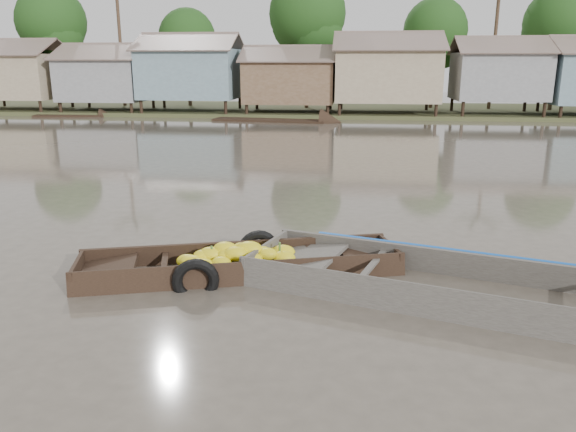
# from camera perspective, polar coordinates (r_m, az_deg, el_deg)

# --- Properties ---
(ground) EXTENTS (120.00, 120.00, 0.00)m
(ground) POSITION_cam_1_polar(r_m,az_deg,el_deg) (9.19, 3.44, -7.20)
(ground) COLOR #4D453B
(ground) RESTS_ON ground
(riverbank) EXTENTS (120.00, 12.47, 10.22)m
(riverbank) POSITION_cam_1_polar(r_m,az_deg,el_deg) (40.42, 10.61, 14.56)
(riverbank) COLOR #384723
(riverbank) RESTS_ON ground
(banana_boat) EXTENTS (5.65, 2.82, 0.80)m
(banana_boat) POSITION_cam_1_polar(r_m,az_deg,el_deg) (9.75, -5.29, -4.90)
(banana_boat) COLOR black
(banana_boat) RESTS_ON ground
(viewer_boat) EXTENTS (7.62, 4.03, 0.59)m
(viewer_boat) POSITION_cam_1_polar(r_m,az_deg,el_deg) (9.14, 19.10, -7.80)
(viewer_boat) COLOR #3C3832
(viewer_boat) RESTS_ON ground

